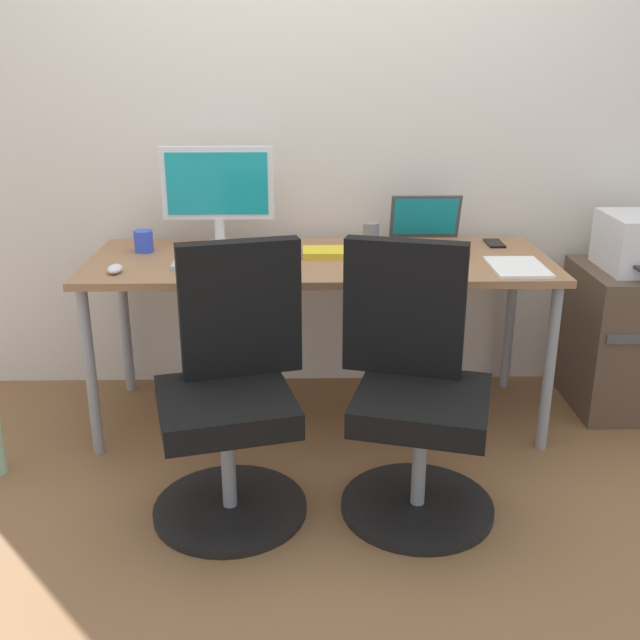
% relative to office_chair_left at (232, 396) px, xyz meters
% --- Properties ---
extents(ground_plane, '(5.28, 5.28, 0.00)m').
position_rel_office_chair_left_xyz_m(ground_plane, '(0.32, 0.67, -0.42)').
color(ground_plane, brown).
extents(back_wall, '(4.40, 0.04, 2.60)m').
position_rel_office_chair_left_xyz_m(back_wall, '(0.32, 1.10, 0.88)').
color(back_wall, silver).
rests_on(back_wall, ground).
extents(desk, '(1.91, 0.70, 0.73)m').
position_rel_office_chair_left_xyz_m(desk, '(0.32, 0.67, 0.25)').
color(desk, '#996B47').
rests_on(desk, ground).
extents(office_chair_left, '(0.54, 0.54, 0.94)m').
position_rel_office_chair_left_xyz_m(office_chair_left, '(0.00, 0.00, 0.00)').
color(office_chair_left, black).
rests_on(office_chair_left, ground).
extents(office_chair_right, '(0.54, 0.54, 0.94)m').
position_rel_office_chair_left_xyz_m(office_chair_right, '(0.63, -0.00, 0.00)').
color(office_chair_right, black).
rests_on(office_chair_right, ground).
extents(side_cabinet, '(0.53, 0.52, 0.65)m').
position_rel_office_chair_left_xyz_m(side_cabinet, '(1.74, 0.77, -0.10)').
color(side_cabinet, brown).
rests_on(side_cabinet, ground).
extents(desktop_monitor, '(0.48, 0.18, 0.43)m').
position_rel_office_chair_left_xyz_m(desktop_monitor, '(-0.12, 0.88, 0.56)').
color(desktop_monitor, silver).
rests_on(desktop_monitor, desk).
extents(open_laptop, '(0.31, 0.29, 0.22)m').
position_rel_office_chair_left_xyz_m(open_laptop, '(0.79, 0.85, 0.36)').
color(open_laptop, '#4C4C51').
rests_on(open_laptop, desk).
extents(keyboard_by_monitor, '(0.34, 0.12, 0.02)m').
position_rel_office_chair_left_xyz_m(keyboard_by_monitor, '(-0.10, 0.55, 0.32)').
color(keyboard_by_monitor, '#B7B7B7').
rests_on(keyboard_by_monitor, desk).
extents(keyboard_by_laptop, '(0.34, 0.12, 0.02)m').
position_rel_office_chair_left_xyz_m(keyboard_by_laptop, '(0.06, 0.69, 0.32)').
color(keyboard_by_laptop, '#B7B7B7').
rests_on(keyboard_by_laptop, desk).
extents(mouse_by_monitor, '(0.06, 0.10, 0.03)m').
position_rel_office_chair_left_xyz_m(mouse_by_monitor, '(-0.48, 0.47, 0.32)').
color(mouse_by_monitor, silver).
rests_on(mouse_by_monitor, desk).
extents(mouse_by_laptop, '(0.06, 0.10, 0.03)m').
position_rel_office_chair_left_xyz_m(mouse_by_laptop, '(0.07, 0.39, 0.32)').
color(mouse_by_laptop, silver).
rests_on(mouse_by_laptop, desk).
extents(coffee_mug, '(0.08, 0.08, 0.09)m').
position_rel_office_chair_left_xyz_m(coffee_mug, '(-0.43, 0.79, 0.35)').
color(coffee_mug, blue).
rests_on(coffee_mug, desk).
extents(pen_cup, '(0.07, 0.07, 0.10)m').
position_rel_office_chair_left_xyz_m(pen_cup, '(0.54, 0.87, 0.36)').
color(pen_cup, slate).
rests_on(pen_cup, desk).
extents(phone_near_monitor, '(0.07, 0.14, 0.01)m').
position_rel_office_chair_left_xyz_m(phone_near_monitor, '(0.17, 0.50, 0.31)').
color(phone_near_monitor, black).
rests_on(phone_near_monitor, desk).
extents(phone_near_laptop, '(0.07, 0.14, 0.01)m').
position_rel_office_chair_left_xyz_m(phone_near_laptop, '(1.10, 0.89, 0.31)').
color(phone_near_laptop, black).
rests_on(phone_near_laptop, desk).
extents(notebook, '(0.21, 0.15, 0.03)m').
position_rel_office_chair_left_xyz_m(notebook, '(0.35, 0.72, 0.32)').
color(notebook, yellow).
rests_on(notebook, desk).
extents(paper_pile, '(0.21, 0.30, 0.01)m').
position_rel_office_chair_left_xyz_m(paper_pile, '(1.09, 0.50, 0.31)').
color(paper_pile, white).
rests_on(paper_pile, desk).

